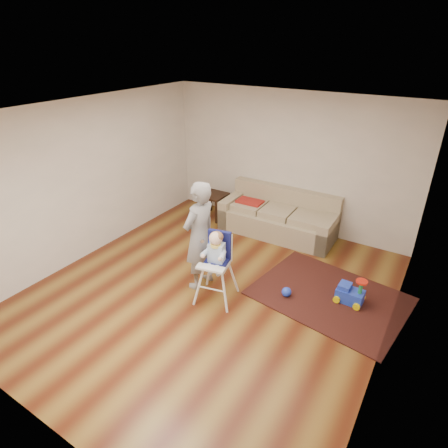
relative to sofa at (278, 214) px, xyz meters
The scene contains 9 objects.
ground 2.34m from the sofa, 91.54° to the right, with size 5.50×5.50×0.00m, color #50200E.
room_envelope 2.29m from the sofa, 91.99° to the right, with size 5.04×5.52×2.72m.
sofa is the anchor object (origin of this frame).
side_table 1.51m from the sofa, behind, with size 0.53×0.53×0.53m, color black, non-canonical shape.
area_rug 2.16m from the sofa, 43.08° to the right, with size 2.15×1.62×0.02m, color #321612.
ride_on_toy 2.33m from the sofa, 37.77° to the right, with size 0.39×0.28×0.42m, color blue, non-canonical shape.
toy_ball 2.09m from the sofa, 61.12° to the right, with size 0.15×0.15×0.15m, color blue.
high_chair 2.39m from the sofa, 87.38° to the right, with size 0.63×0.63×1.14m.
adult 2.28m from the sofa, 97.56° to the right, with size 0.63×0.42×1.73m, color gray.
Camera 1 is at (2.69, -3.89, 3.56)m, focal length 30.00 mm.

